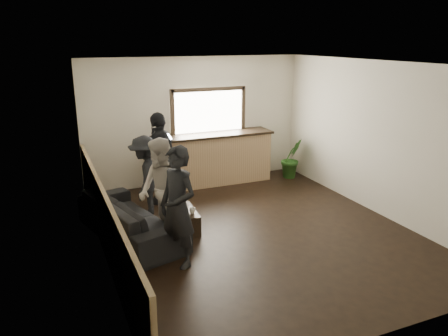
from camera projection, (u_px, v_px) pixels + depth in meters
name	position (u px, v px, depth m)	size (l,w,h in m)	color
ground	(255.00, 231.00, 7.48)	(5.00, 6.00, 0.01)	black
room_shell	(214.00, 152.00, 6.79)	(5.01, 6.01, 2.80)	silver
bar_counter	(213.00, 156.00, 9.79)	(2.70, 0.68, 2.13)	tan
sofa	(130.00, 218.00, 7.16)	(2.32, 0.91, 0.68)	black
coffee_table	(182.00, 220.00, 7.48)	(0.45, 0.80, 0.36)	black
cup_a	(172.00, 204.00, 7.58)	(0.12, 0.12, 0.09)	silver
cup_b	(192.00, 211.00, 7.28)	(0.10, 0.10, 0.10)	silver
potted_plant	(292.00, 158.00, 10.23)	(0.51, 0.41, 0.93)	#2D6623
person_a	(178.00, 207.00, 6.15)	(0.66, 0.76, 1.77)	black
person_b	(161.00, 192.00, 6.88)	(0.79, 0.93, 1.70)	#B3ACA2
person_c	(145.00, 177.00, 7.90)	(0.86, 1.11, 1.52)	black
person_d	(160.00, 158.00, 8.55)	(1.05, 1.09, 1.82)	black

